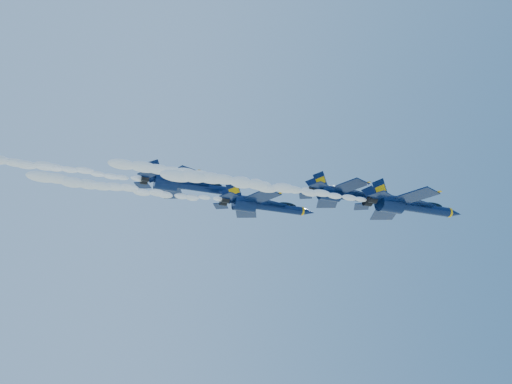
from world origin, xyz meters
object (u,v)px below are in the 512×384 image
object	(u,v)px
jet_fourth	(186,185)
jet_lead	(409,206)
jet_second	(347,195)
jet_third	(263,205)

from	to	relation	value
jet_fourth	jet_lead	bearing A→B (deg)	-34.89
jet_second	jet_third	bearing A→B (deg)	135.03
jet_lead	jet_fourth	xyz separation A→B (m)	(-31.75, 22.14, 7.87)
jet_lead	jet_second	world-z (taller)	jet_second
jet_third	jet_fourth	world-z (taller)	jet_fourth
jet_fourth	jet_second	bearing A→B (deg)	-31.19
jet_second	jet_third	distance (m)	15.68
jet_lead	jet_fourth	size ratio (longest dim) A/B	0.97
jet_third	jet_fourth	xyz separation A→B (m)	(-13.68, 3.92, 3.63)
jet_lead	jet_second	bearing A→B (deg)	134.35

